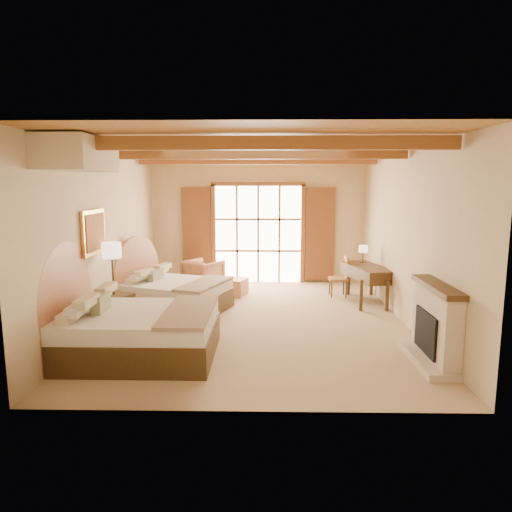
{
  "coord_description": "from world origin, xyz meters",
  "views": [
    {
      "loc": [
        0.16,
        -8.33,
        2.55
      ],
      "look_at": [
        0.0,
        0.2,
        1.2
      ],
      "focal_mm": 32.0,
      "sensor_mm": 36.0,
      "label": 1
    }
  ],
  "objects_px": {
    "bed_far": "(168,291)",
    "bed_near": "(126,327)",
    "desk": "(367,283)",
    "armchair": "(203,275)",
    "nightstand": "(115,311)"
  },
  "relations": [
    {
      "from": "armchair",
      "to": "desk",
      "type": "distance_m",
      "value": 3.89
    },
    {
      "from": "bed_near",
      "to": "desk",
      "type": "height_order",
      "value": "bed_near"
    },
    {
      "from": "nightstand",
      "to": "desk",
      "type": "bearing_deg",
      "value": 42.66
    },
    {
      "from": "bed_near",
      "to": "armchair",
      "type": "bearing_deg",
      "value": 83.04
    },
    {
      "from": "bed_far",
      "to": "bed_near",
      "type": "bearing_deg",
      "value": -72.01
    },
    {
      "from": "bed_far",
      "to": "armchair",
      "type": "bearing_deg",
      "value": 96.21
    },
    {
      "from": "armchair",
      "to": "nightstand",
      "type": "bearing_deg",
      "value": 103.39
    },
    {
      "from": "bed_near",
      "to": "bed_far",
      "type": "height_order",
      "value": "bed_near"
    },
    {
      "from": "bed_far",
      "to": "nightstand",
      "type": "height_order",
      "value": "bed_far"
    },
    {
      "from": "nightstand",
      "to": "desk",
      "type": "xyz_separation_m",
      "value": [
        4.88,
        1.92,
        0.12
      ]
    },
    {
      "from": "bed_near",
      "to": "desk",
      "type": "relative_size",
      "value": 1.43
    },
    {
      "from": "nightstand",
      "to": "desk",
      "type": "height_order",
      "value": "desk"
    },
    {
      "from": "bed_near",
      "to": "nightstand",
      "type": "distance_m",
      "value": 1.46
    },
    {
      "from": "nightstand",
      "to": "desk",
      "type": "relative_size",
      "value": 0.39
    },
    {
      "from": "bed_far",
      "to": "nightstand",
      "type": "distance_m",
      "value": 1.4
    }
  ]
}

